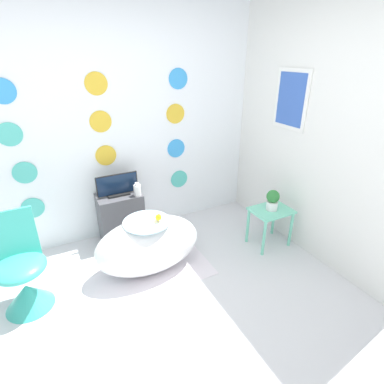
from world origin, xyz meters
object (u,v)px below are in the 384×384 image
at_px(potted_plant_left, 273,200).
at_px(vase, 137,190).
at_px(tv, 118,186).
at_px(chair, 24,280).
at_px(bathtub, 148,245).

bearing_deg(potted_plant_left, vase, 149.50).
distance_m(tv, vase, 0.22).
distance_m(chair, vase, 1.34).
bearing_deg(chair, potted_plant_left, -4.93).
bearing_deg(vase, potted_plant_left, -30.50).
distance_m(chair, tv, 1.25).
relative_size(tv, vase, 3.01).
relative_size(chair, potted_plant_left, 3.75).
bearing_deg(chair, vase, 24.29).
relative_size(vase, potted_plant_left, 0.65).
distance_m(bathtub, vase, 0.65).
height_order(bathtub, vase, vase).
bearing_deg(vase, chair, -155.71).
xyz_separation_m(bathtub, potted_plant_left, (1.35, -0.20, 0.27)).
bearing_deg(potted_plant_left, tv, 149.57).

